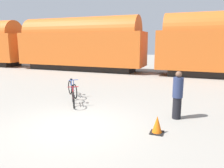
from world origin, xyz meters
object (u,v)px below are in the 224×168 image
Objects in this scene: freight_train at (151,43)px; bicycle_maroon at (73,97)px; bicycle_blue at (72,89)px; traffic_cone at (157,125)px; person_in_navy at (178,95)px.

bicycle_maroon is at bearing -96.66° from freight_train.
freight_train is 11.04m from bicycle_maroon.
bicycle_blue is 2.29× the size of traffic_cone.
freight_train is 97.31× the size of traffic_cone.
bicycle_maroon is at bearing 78.89° from person_in_navy.
person_in_navy is 1.73m from traffic_cone.
person_in_navy is (5.23, -1.48, 0.48)m from bicycle_blue.
person_in_navy is at bearing -1.69° from bicycle_maroon.
person_in_navy is at bearing -73.96° from freight_train.
bicycle_blue is 0.72× the size of person_in_navy.
traffic_cone is at bearing 154.78° from person_in_navy.
person_in_navy reaches higher than bicycle_blue.
bicycle_blue is 0.88× the size of bicycle_maroon.
freight_train is 9.88m from bicycle_blue.
person_in_navy reaches higher than traffic_cone.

